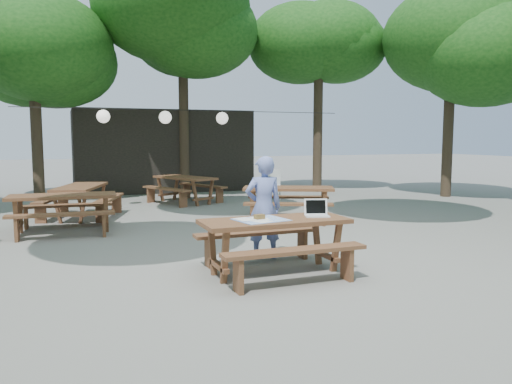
{
  "coord_description": "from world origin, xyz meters",
  "views": [
    {
      "loc": [
        -2.82,
        -7.5,
        1.84
      ],
      "look_at": [
        -0.16,
        -0.66,
        1.05
      ],
      "focal_mm": 35.0,
      "sensor_mm": 36.0,
      "label": 1
    }
  ],
  "objects_px": {
    "plastic_chair": "(273,191)",
    "main_picnic_table": "(275,245)",
    "woman": "(264,208)",
    "picnic_table_nw": "(63,213)"
  },
  "relations": [
    {
      "from": "plastic_chair",
      "to": "main_picnic_table",
      "type": "bearing_deg",
      "value": -93.17
    },
    {
      "from": "woman",
      "to": "plastic_chair",
      "type": "relative_size",
      "value": 1.75
    },
    {
      "from": "plastic_chair",
      "to": "woman",
      "type": "bearing_deg",
      "value": -94.44
    },
    {
      "from": "picnic_table_nw",
      "to": "plastic_chair",
      "type": "relative_size",
      "value": 2.27
    },
    {
      "from": "main_picnic_table",
      "to": "plastic_chair",
      "type": "bearing_deg",
      "value": 66.93
    },
    {
      "from": "woman",
      "to": "plastic_chair",
      "type": "bearing_deg",
      "value": -107.09
    },
    {
      "from": "main_picnic_table",
      "to": "woman",
      "type": "relative_size",
      "value": 1.27
    },
    {
      "from": "picnic_table_nw",
      "to": "woman",
      "type": "xyz_separation_m",
      "value": [
        2.87,
        -3.37,
        0.4
      ]
    },
    {
      "from": "woman",
      "to": "plastic_chair",
      "type": "distance_m",
      "value": 7.41
    },
    {
      "from": "woman",
      "to": "plastic_chair",
      "type": "xyz_separation_m",
      "value": [
        3.05,
        6.73,
        -0.53
      ]
    }
  ]
}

